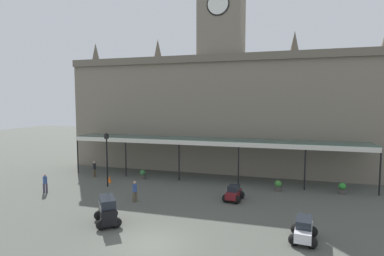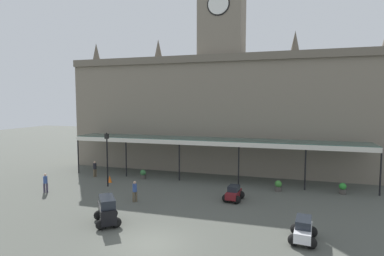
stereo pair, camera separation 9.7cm
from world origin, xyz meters
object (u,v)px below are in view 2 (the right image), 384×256
at_px(car_white_estate, 303,231).
at_px(planter_near_kerb, 343,188).
at_px(pedestrian_crossing_forecourt, 95,168).
at_px(victorian_lamppost, 107,153).
at_px(car_maroon_sedan, 234,194).
at_px(pedestrian_near_entrance, 45,182).
at_px(planter_by_canopy, 143,174).
at_px(traffic_cone, 110,179).
at_px(car_black_van, 107,212).
at_px(planter_forecourt_centre, 278,186).
at_px(pedestrian_beside_cars, 135,190).

xyz_separation_m(car_white_estate, planter_near_kerb, (3.81, 10.49, -0.07)).
bearing_deg(planter_near_kerb, pedestrian_crossing_forecourt, -178.13).
bearing_deg(victorian_lamppost, car_maroon_sedan, -3.41).
distance_m(pedestrian_crossing_forecourt, pedestrian_near_entrance, 6.20).
height_order(victorian_lamppost, planter_by_canopy, victorian_lamppost).
xyz_separation_m(traffic_cone, planter_by_canopy, (2.53, 2.20, 0.14)).
xyz_separation_m(car_black_van, planter_by_canopy, (-2.87, 11.32, -0.32)).
distance_m(car_white_estate, planter_near_kerb, 11.17).
relative_size(car_white_estate, car_maroon_sedan, 1.10).
bearing_deg(pedestrian_near_entrance, traffic_cone, 52.09).
bearing_deg(pedestrian_crossing_forecourt, planter_forecourt_centre, 0.10).
height_order(pedestrian_beside_cars, pedestrian_crossing_forecourt, same).
bearing_deg(car_white_estate, pedestrian_near_entrance, 170.37).
height_order(victorian_lamppost, traffic_cone, victorian_lamppost).
distance_m(pedestrian_near_entrance, planter_near_kerb, 25.77).
bearing_deg(car_black_van, car_white_estate, 4.69).
xyz_separation_m(car_black_van, pedestrian_beside_cars, (-0.31, 4.50, 0.10)).
bearing_deg(pedestrian_crossing_forecourt, pedestrian_beside_cars, -38.38).
relative_size(car_black_van, car_maroon_sedan, 1.21).
bearing_deg(pedestrian_beside_cars, victorian_lamppost, 143.73).
bearing_deg(pedestrian_near_entrance, planter_near_kerb, 15.59).
relative_size(pedestrian_beside_cars, pedestrian_near_entrance, 1.00).
height_order(pedestrian_crossing_forecourt, victorian_lamppost, victorian_lamppost).
bearing_deg(traffic_cone, planter_forecourt_centre, 5.76).
relative_size(planter_by_canopy, planter_near_kerb, 1.00).
bearing_deg(pedestrian_near_entrance, planter_forecourt_centre, 17.57).
distance_m(pedestrian_beside_cars, planter_by_canopy, 7.30).
distance_m(pedestrian_beside_cars, victorian_lamppost, 5.99).
distance_m(car_black_van, planter_near_kerb, 19.59).
distance_m(victorian_lamppost, traffic_cone, 3.16).
bearing_deg(planter_forecourt_centre, car_black_van, -134.50).
distance_m(pedestrian_near_entrance, victorian_lamppost, 5.72).
bearing_deg(victorian_lamppost, planter_by_canopy, 61.51).
bearing_deg(car_white_estate, pedestrian_beside_cars, 164.16).
height_order(car_black_van, car_white_estate, car_black_van).
xyz_separation_m(car_black_van, planter_near_kerb, (15.87, 11.48, -0.32)).
xyz_separation_m(pedestrian_near_entrance, planter_near_kerb, (24.82, 6.93, -0.42)).
distance_m(victorian_lamppost, planter_by_canopy, 4.82).
xyz_separation_m(pedestrian_crossing_forecourt, planter_by_canopy, (5.27, 0.63, -0.42)).
relative_size(car_black_van, pedestrian_crossing_forecourt, 1.54).
xyz_separation_m(pedestrian_crossing_forecourt, planter_near_kerb, (24.01, 0.79, -0.42)).
relative_size(car_black_van, pedestrian_near_entrance, 1.54).
relative_size(victorian_lamppost, traffic_cone, 7.33).
relative_size(car_black_van, car_white_estate, 1.10).
distance_m(planter_near_kerb, planter_forecourt_centre, 5.37).
relative_size(car_white_estate, pedestrian_beside_cars, 1.40).
height_order(car_black_van, car_maroon_sedan, car_black_van).
bearing_deg(planter_by_canopy, victorian_lamppost, -118.49).
bearing_deg(planter_forecourt_centre, car_maroon_sedan, -132.95).
distance_m(pedestrian_beside_cars, planter_forecourt_centre, 12.53).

